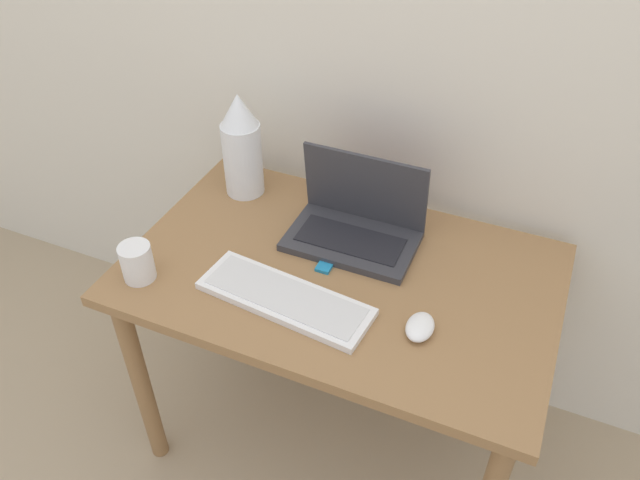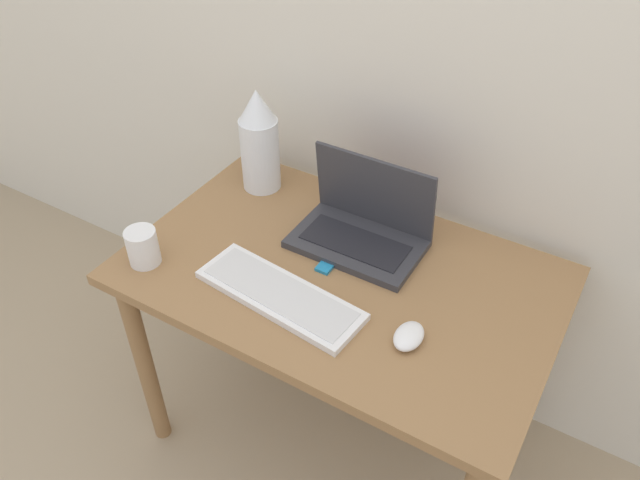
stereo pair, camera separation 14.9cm
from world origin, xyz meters
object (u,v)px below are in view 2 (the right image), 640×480
(laptop, at_px, (363,225))
(mp3_player, at_px, (327,265))
(keyboard, at_px, (280,295))
(vase, at_px, (259,141))
(mouse, at_px, (409,336))
(mug, at_px, (143,247))

(laptop, relative_size, mp3_player, 5.24)
(keyboard, distance_m, vase, 0.49)
(mouse, relative_size, mp3_player, 1.44)
(laptop, distance_m, mouse, 0.36)
(vase, bearing_deg, mug, -97.86)
(vase, distance_m, mp3_player, 0.43)
(vase, height_order, mp3_player, vase)
(laptop, height_order, mug, laptop)
(keyboard, distance_m, mouse, 0.32)
(keyboard, height_order, vase, vase)
(mouse, xyz_separation_m, vase, (-0.62, 0.33, 0.13))
(mug, bearing_deg, mp3_player, 28.65)
(keyboard, xyz_separation_m, mp3_player, (0.04, 0.16, -0.01))
(mouse, height_order, vase, vase)
(mp3_player, bearing_deg, mug, -151.35)
(laptop, relative_size, mug, 3.46)
(mouse, bearing_deg, laptop, 134.26)
(laptop, bearing_deg, mp3_player, -101.42)
(mp3_player, relative_size, mug, 0.66)
(mp3_player, bearing_deg, vase, 148.69)
(laptop, relative_size, vase, 1.09)
(laptop, relative_size, mouse, 3.63)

